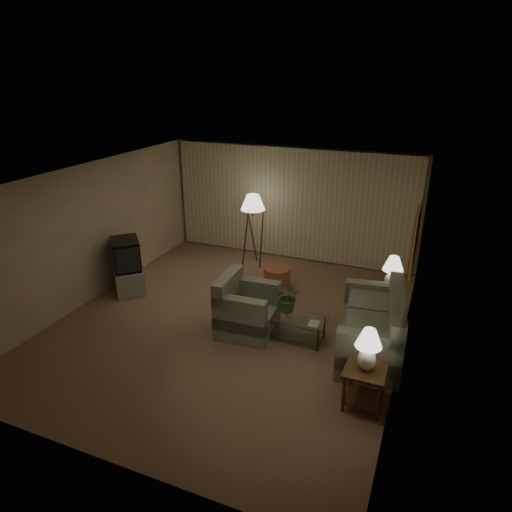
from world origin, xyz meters
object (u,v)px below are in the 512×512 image
Objects in this scene: sofa at (370,329)px; vase at (288,312)px; armchair at (248,310)px; side_table_near at (364,380)px; side_table_far at (389,299)px; ottoman at (277,276)px; coffee_table at (296,325)px; floor_lamp at (253,229)px; table_lamp_near at (368,346)px; table_lamp_far at (393,270)px; tv_cabinet at (129,279)px; crt_tv at (126,254)px.

sofa is 13.92× the size of vase.
armchair is 1.80× the size of side_table_near.
side_table_far reaches higher than ottoman.
ottoman is 2.14m from vase.
armchair is at bearing -174.97° from coffee_table.
floor_lamp reaches higher than armchair.
sofa is at bearing -38.87° from ottoman.
side_table_near is 0.55m from table_lamp_near.
floor_lamp is at bearing 129.76° from table_lamp_near.
armchair is 1.80× the size of side_table_far.
table_lamp_far reaches higher than tv_cabinet.
side_table_near is (0.15, -1.35, -0.01)m from sofa.
ottoman is at bearing 1.91° from armchair.
side_table_near is 2.60m from side_table_far.
sofa reaches higher than side_table_far.
tv_cabinet is (-5.20, 1.74, -0.71)m from table_lamp_near.
vase is at bearing -138.38° from table_lamp_far.
tv_cabinet is at bearing 161.48° from side_table_near.
ottoman is at bearing 74.97° from tv_cabinet.
side_table_far reaches higher than vase.
coffee_table is at bearing -92.89° from sofa.
sofa is 3.59× the size of side_table_far.
side_table_near is 5.19m from floor_lamp.
armchair is 2.02m from ottoman.
armchair is 3.04m from crt_tv.
sofa is 2.09× the size of coffee_table.
table_lamp_far reaches higher than crt_tv.
vase is (-1.52, -1.35, -0.49)m from table_lamp_far.
table_lamp_near is at bearing 29.35° from tv_cabinet.
side_table_near is at bearing -90.00° from table_lamp_far.
table_lamp_far reaches higher than side_table_far.
side_table_far is at bearing 57.24° from tv_cabinet.
side_table_near is 1.04× the size of ottoman.
tv_cabinet reaches higher than coffee_table.
vase is at bearing 40.26° from crt_tv.
sofa is 1.38m from table_lamp_far.
table_lamp_far is at bearing 41.62° from vase.
sofa is 5.08m from crt_tv.
table_lamp_near is 0.59× the size of tv_cabinet.
coffee_table is 1.00× the size of tv_cabinet.
table_lamp_near is at bearing -1.24° from sofa.
tv_cabinet is 3.14m from ottoman.
table_lamp_near is 2.02m from vase.
ottoman is at bearing -41.85° from floor_lamp.
side_table_far is 0.98× the size of table_lamp_near.
side_table_near is 0.68× the size of crt_tv.
side_table_near is 3.99m from ottoman.
tv_cabinet is 3.00m from floor_lamp.
armchair reaches higher than coffee_table.
floor_lamp is (-3.16, 2.63, 0.47)m from sofa.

